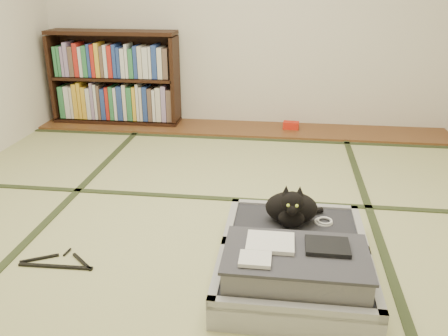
# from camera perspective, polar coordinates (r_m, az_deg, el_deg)

# --- Properties ---
(floor) EXTENTS (4.50, 4.50, 0.00)m
(floor) POSITION_cam_1_polar(r_m,az_deg,el_deg) (2.88, -1.91, -7.15)
(floor) COLOR #C5C583
(floor) RESTS_ON ground
(wood_strip) EXTENTS (4.00, 0.50, 0.02)m
(wood_strip) POSITION_cam_1_polar(r_m,az_deg,el_deg) (4.71, 2.03, 4.76)
(wood_strip) COLOR brown
(wood_strip) RESTS_ON ground
(red_item) EXTENTS (0.16, 0.10, 0.07)m
(red_item) POSITION_cam_1_polar(r_m,az_deg,el_deg) (4.71, 8.06, 5.11)
(red_item) COLOR red
(red_item) RESTS_ON wood_strip
(tatami_borders) EXTENTS (4.00, 4.50, 0.01)m
(tatami_borders) POSITION_cam_1_polar(r_m,az_deg,el_deg) (3.32, -0.53, -2.98)
(tatami_borders) COLOR #2D381E
(tatami_borders) RESTS_ON ground
(bookcase) EXTENTS (1.27, 0.29, 0.92)m
(bookcase) POSITION_cam_1_polar(r_m,az_deg,el_deg) (4.96, -12.98, 10.34)
(bookcase) COLOR black
(bookcase) RESTS_ON wood_strip
(suitcase) EXTENTS (0.74, 0.98, 0.29)m
(suitcase) POSITION_cam_1_polar(r_m,az_deg,el_deg) (2.42, 8.43, -10.84)
(suitcase) COLOR #A4A3A8
(suitcase) RESTS_ON floor
(cat) EXTENTS (0.33, 0.33, 0.26)m
(cat) POSITION_cam_1_polar(r_m,az_deg,el_deg) (2.60, 8.16, -4.80)
(cat) COLOR black
(cat) RESTS_ON suitcase
(cable_coil) EXTENTS (0.10, 0.10, 0.02)m
(cable_coil) POSITION_cam_1_polar(r_m,az_deg,el_deg) (2.69, 11.93, -6.32)
(cable_coil) COLOR white
(cable_coil) RESTS_ON suitcase
(hanger) EXTENTS (0.41, 0.19, 0.01)m
(hanger) POSITION_cam_1_polar(r_m,az_deg,el_deg) (2.69, -19.31, -10.73)
(hanger) COLOR black
(hanger) RESTS_ON floor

